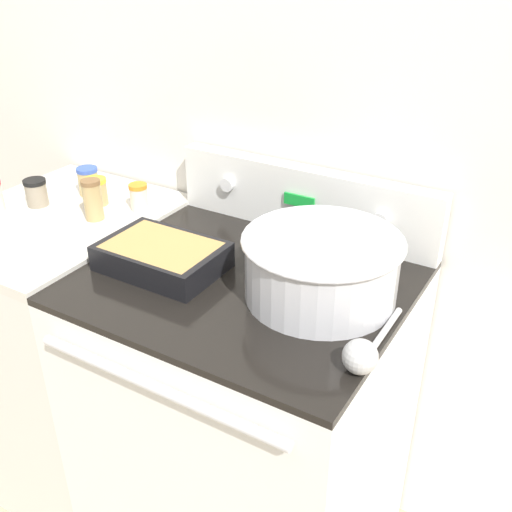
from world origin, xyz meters
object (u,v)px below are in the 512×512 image
(spice_jar_blue_cap, at_px, (88,181))
(spice_jar_black_cap, at_px, (36,192))
(mixing_bowl, at_px, (322,264))
(spice_jar_orange_cap, at_px, (139,197))
(casserole_dish, at_px, (162,255))
(ladle, at_px, (363,354))
(spice_jar_yellow_cap, at_px, (96,191))
(spice_jar_brown_cap, at_px, (93,200))

(spice_jar_blue_cap, distance_m, spice_jar_black_cap, 0.16)
(mixing_bowl, distance_m, spice_jar_orange_cap, 0.67)
(casserole_dish, height_order, spice_jar_blue_cap, spice_jar_blue_cap)
(casserole_dish, relative_size, spice_jar_orange_cap, 3.72)
(mixing_bowl, relative_size, ladle, 1.37)
(casserole_dish, bearing_deg, ladle, -10.54)
(casserole_dish, bearing_deg, mixing_bowl, 11.88)
(mixing_bowl, distance_m, spice_jar_black_cap, 0.94)
(casserole_dish, height_order, ladle, ladle)
(spice_jar_yellow_cap, bearing_deg, spice_jar_brown_cap, -49.65)
(mixing_bowl, relative_size, spice_jar_blue_cap, 4.15)
(casserole_dish, xyz_separation_m, spice_jar_brown_cap, (-0.33, 0.11, 0.03))
(mixing_bowl, relative_size, spice_jar_brown_cap, 3.06)
(mixing_bowl, bearing_deg, spice_jar_brown_cap, 177.97)
(casserole_dish, distance_m, spice_jar_orange_cap, 0.35)
(spice_jar_orange_cap, distance_m, spice_jar_black_cap, 0.31)
(spice_jar_yellow_cap, bearing_deg, mixing_bowl, -7.68)
(casserole_dish, height_order, spice_jar_black_cap, spice_jar_black_cap)
(mixing_bowl, xyz_separation_m, casserole_dish, (-0.39, -0.08, -0.05))
(spice_jar_brown_cap, bearing_deg, ladle, -13.34)
(ladle, height_order, spice_jar_blue_cap, spice_jar_blue_cap)
(ladle, xyz_separation_m, spice_jar_black_cap, (-1.12, 0.20, 0.02))
(mixing_bowl, height_order, spice_jar_brown_cap, mixing_bowl)
(mixing_bowl, distance_m, spice_jar_yellow_cap, 0.80)
(spice_jar_brown_cap, bearing_deg, spice_jar_yellow_cap, 130.35)
(spice_jar_orange_cap, relative_size, spice_jar_black_cap, 0.98)
(spice_jar_brown_cap, relative_size, spice_jar_blue_cap, 1.36)
(mixing_bowl, relative_size, spice_jar_orange_cap, 4.57)
(casserole_dish, relative_size, spice_jar_black_cap, 3.65)
(spice_jar_brown_cap, relative_size, spice_jar_yellow_cap, 1.45)
(spice_jar_blue_cap, bearing_deg, casserole_dish, -26.05)
(mixing_bowl, bearing_deg, ladle, -46.45)
(spice_jar_brown_cap, relative_size, spice_jar_black_cap, 1.46)
(mixing_bowl, bearing_deg, spice_jar_black_cap, 179.39)
(spice_jar_orange_cap, bearing_deg, spice_jar_black_cap, -154.93)
(spice_jar_black_cap, bearing_deg, ladle, -10.05)
(spice_jar_yellow_cap, bearing_deg, spice_jar_orange_cap, 14.71)
(ladle, bearing_deg, spice_jar_black_cap, 169.95)
(casserole_dish, relative_size, spice_jar_blue_cap, 3.38)
(spice_jar_blue_cap, bearing_deg, spice_jar_black_cap, -117.77)
(ladle, bearing_deg, spice_jar_orange_cap, 158.41)
(spice_jar_orange_cap, bearing_deg, spice_jar_yellow_cap, -165.29)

